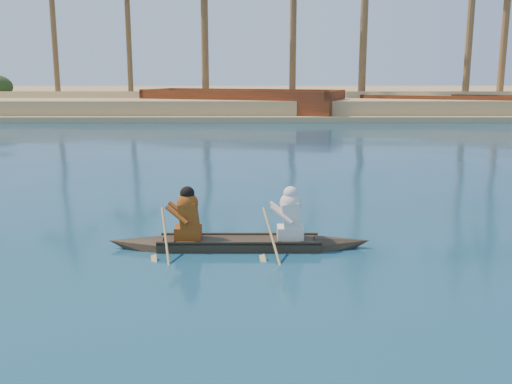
{
  "coord_description": "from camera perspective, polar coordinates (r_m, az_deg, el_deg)",
  "views": [
    {
      "loc": [
        4.7,
        -13.48,
        2.97
      ],
      "look_at": [
        4.75,
        -2.02,
        0.6
      ],
      "focal_mm": 40.0,
      "sensor_mm": 36.0,
      "label": 1
    }
  ],
  "objects": [
    {
      "name": "barge_mid",
      "position": [
        40.37,
        -1.46,
        8.59
      ],
      "size": [
        14.38,
        9.15,
        2.28
      ],
      "rotation": [
        0.0,
        0.0,
        -0.37
      ],
      "color": "maroon",
      "rests_on": "ground"
    },
    {
      "name": "shrub_cluster",
      "position": [
        45.26,
        -6.3,
        9.37
      ],
      "size": [
        100.0,
        6.0,
        2.4
      ],
      "primitive_type": null,
      "color": "black",
      "rests_on": "ground"
    },
    {
      "name": "sandy_embankment",
      "position": [
        60.6,
        -4.76,
        9.33
      ],
      "size": [
        150.0,
        51.0,
        1.5
      ],
      "color": "tan",
      "rests_on": "ground"
    },
    {
      "name": "palm_grove",
      "position": [
        48.97,
        -6.04,
        17.52
      ],
      "size": [
        110.0,
        14.0,
        16.0
      ],
      "primitive_type": null,
      "color": "#30491A",
      "rests_on": "ground"
    },
    {
      "name": "canoe",
      "position": [
        9.92,
        -1.69,
        -4.29
      ],
      "size": [
        4.57,
        0.62,
        1.26
      ],
      "rotation": [
        0.0,
        0.0,
        -0.0
      ],
      "color": "#34291C",
      "rests_on": "ground"
    },
    {
      "name": "ground",
      "position": [
        14.58,
        -19.05,
        -0.72
      ],
      "size": [
        160.0,
        160.0,
        0.0
      ],
      "primitive_type": "plane",
      "color": "navy",
      "rests_on": "ground"
    },
    {
      "name": "barge_right",
      "position": [
        42.68,
        18.12,
        7.98
      ],
      "size": [
        11.47,
        7.73,
        1.82
      ],
      "rotation": [
        0.0,
        0.0,
        -0.41
      ],
      "color": "maroon",
      "rests_on": "ground"
    }
  ]
}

